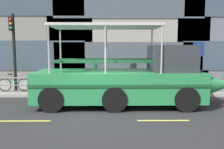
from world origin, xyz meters
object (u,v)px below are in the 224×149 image
Objects in this scene: traffic_light_pole at (13,45)px; pedestrian_mid_right at (95,71)px; pedestrian_mid_left at (133,70)px; parking_sign at (198,58)px; leaned_bicycle at (15,84)px; pedestrian_near_bow at (169,73)px; duck_tour_boat at (130,80)px.

pedestrian_mid_right is (4.33, 0.22, -1.45)m from traffic_light_pole.
traffic_light_pole is at bearing -171.93° from pedestrian_mid_left.
pedestrian_mid_left is at bearing 17.78° from pedestrian_mid_right.
parking_sign is (10.03, 0.16, -0.72)m from traffic_light_pole.
leaned_bicycle is 1.11× the size of pedestrian_near_bow.
parking_sign reaches higher than leaned_bicycle.
traffic_light_pole is 1.57× the size of parking_sign.
traffic_light_pole is 6.76m from duck_tour_boat.
pedestrian_mid_left is (0.50, 3.52, 0.09)m from duck_tour_boat.
pedestrian_mid_right is (-5.70, 0.06, -0.74)m from parking_sign.
parking_sign is 0.30× the size of duck_tour_boat.
pedestrian_mid_right is at bearing 121.24° from duck_tour_boat.
pedestrian_near_bow is at bearing 3.52° from leaned_bicycle.
pedestrian_mid_left is 2.32m from pedestrian_mid_right.
parking_sign reaches higher than pedestrian_near_bow.
leaned_bicycle is at bearing -176.48° from pedestrian_near_bow.
duck_tour_boat is at bearing -58.76° from pedestrian_mid_right.
parking_sign is 4.92m from duck_tour_boat.
duck_tour_boat reaches higher than pedestrian_near_bow.
pedestrian_mid_right reaches higher than pedestrian_near_bow.
pedestrian_mid_right is (-1.71, 2.82, 0.11)m from duck_tour_boat.
duck_tour_boat is 5.07× the size of pedestrian_mid_right.
parking_sign is at bearing 1.99° from leaned_bicycle.
leaned_bicycle is 4.37m from pedestrian_mid_right.
pedestrian_mid_left reaches higher than leaned_bicycle.
traffic_light_pole is at bearing -177.10° from pedestrian_mid_right.
pedestrian_near_bow is at bearing 2.24° from traffic_light_pole.
leaned_bicycle is at bearing -174.59° from pedestrian_mid_right.
leaned_bicycle is 0.20× the size of duck_tour_boat.
pedestrian_mid_left is at bearing 8.07° from traffic_light_pole.
pedestrian_near_bow is (-1.56, 0.17, -0.84)m from parking_sign.
pedestrian_mid_right reaches higher than pedestrian_mid_left.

